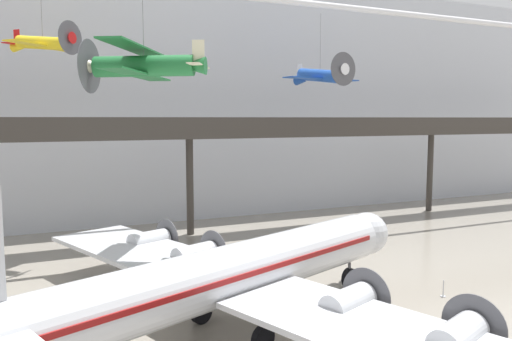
{
  "coord_description": "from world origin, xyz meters",
  "views": [
    {
      "loc": [
        -13.82,
        -20.16,
        11.28
      ],
      "look_at": [
        -0.48,
        9.44,
        7.87
      ],
      "focal_mm": 35.0,
      "sensor_mm": 36.0,
      "label": 1
    }
  ],
  "objects_px": {
    "airliner_silver_main": "(224,277)",
    "suspended_plane_green_biplane": "(144,65)",
    "suspended_plane_yellow_lowwing": "(43,43)",
    "suspended_plane_blue_trainer": "(320,76)",
    "stanchion_barrier": "(443,292)"
  },
  "relations": [
    {
      "from": "suspended_plane_yellow_lowwing",
      "to": "suspended_plane_green_biplane",
      "type": "height_order",
      "value": "suspended_plane_yellow_lowwing"
    },
    {
      "from": "suspended_plane_yellow_lowwing",
      "to": "suspended_plane_green_biplane",
      "type": "relative_size",
      "value": 0.7
    },
    {
      "from": "airliner_silver_main",
      "to": "suspended_plane_yellow_lowwing",
      "type": "distance_m",
      "value": 25.93
    },
    {
      "from": "suspended_plane_blue_trainer",
      "to": "stanchion_barrier",
      "type": "distance_m",
      "value": 25.21
    },
    {
      "from": "suspended_plane_green_biplane",
      "to": "stanchion_barrier",
      "type": "bearing_deg",
      "value": -175.8
    },
    {
      "from": "suspended_plane_blue_trainer",
      "to": "airliner_silver_main",
      "type": "bearing_deg",
      "value": -51.54
    },
    {
      "from": "suspended_plane_yellow_lowwing",
      "to": "stanchion_barrier",
      "type": "relative_size",
      "value": 5.76
    },
    {
      "from": "suspended_plane_yellow_lowwing",
      "to": "suspended_plane_blue_trainer",
      "type": "relative_size",
      "value": 0.7
    },
    {
      "from": "stanchion_barrier",
      "to": "airliner_silver_main",
      "type": "bearing_deg",
      "value": -179.98
    },
    {
      "from": "airliner_silver_main",
      "to": "suspended_plane_green_biplane",
      "type": "bearing_deg",
      "value": 83.83
    },
    {
      "from": "airliner_silver_main",
      "to": "suspended_plane_yellow_lowwing",
      "type": "height_order",
      "value": "suspended_plane_yellow_lowwing"
    },
    {
      "from": "airliner_silver_main",
      "to": "suspended_plane_yellow_lowwing",
      "type": "xyz_separation_m",
      "value": [
        -7.48,
        20.56,
        13.92
      ]
    },
    {
      "from": "airliner_silver_main",
      "to": "suspended_plane_blue_trainer",
      "type": "bearing_deg",
      "value": 27.63
    },
    {
      "from": "suspended_plane_blue_trainer",
      "to": "suspended_plane_green_biplane",
      "type": "distance_m",
      "value": 23.09
    },
    {
      "from": "airliner_silver_main",
      "to": "suspended_plane_green_biplane",
      "type": "distance_m",
      "value": 14.07
    }
  ]
}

